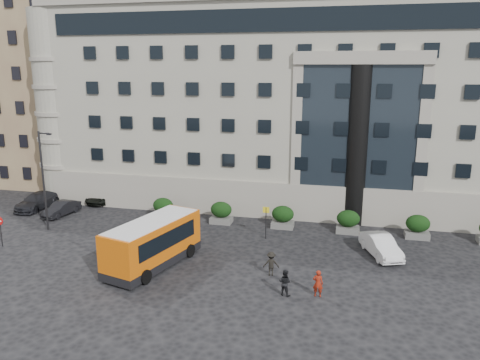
% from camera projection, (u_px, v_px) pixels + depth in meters
% --- Properties ---
extents(ground, '(120.00, 120.00, 0.00)m').
position_uv_depth(ground, '(175.00, 257.00, 32.32)').
color(ground, black).
rests_on(ground, ground).
extents(civic_building, '(44.00, 24.00, 18.00)m').
position_uv_depth(civic_building, '(299.00, 104.00, 49.68)').
color(civic_building, gray).
rests_on(civic_building, ground).
extents(entrance_column, '(1.80, 1.80, 13.00)m').
position_uv_depth(entrance_column, '(357.00, 147.00, 37.88)').
color(entrance_column, black).
rests_on(entrance_column, ground).
extents(apartment_near, '(14.00, 14.00, 20.00)m').
position_uv_depth(apartment_near, '(39.00, 92.00, 54.19)').
color(apartment_near, '#83664C').
rests_on(apartment_near, ground).
extents(apartment_far, '(13.00, 13.00, 22.00)m').
position_uv_depth(apartment_far, '(96.00, 79.00, 71.65)').
color(apartment_far, brown).
rests_on(apartment_far, ground).
extents(hedge_a, '(1.80, 1.26, 1.84)m').
position_uv_depth(hedge_a, '(163.00, 208.00, 40.37)').
color(hedge_a, '#585855').
rests_on(hedge_a, ground).
extents(hedge_b, '(1.80, 1.26, 1.84)m').
position_uv_depth(hedge_b, '(221.00, 212.00, 39.22)').
color(hedge_b, '#585855').
rests_on(hedge_b, ground).
extents(hedge_c, '(1.80, 1.26, 1.84)m').
position_uv_depth(hedge_c, '(283.00, 217.00, 38.06)').
color(hedge_c, '#585855').
rests_on(hedge_c, ground).
extents(hedge_d, '(1.80, 1.26, 1.84)m').
position_uv_depth(hedge_d, '(348.00, 221.00, 36.91)').
color(hedge_d, '#585855').
rests_on(hedge_d, ground).
extents(hedge_e, '(1.80, 1.26, 1.84)m').
position_uv_depth(hedge_e, '(418.00, 226.00, 35.76)').
color(hedge_e, '#585855').
rests_on(hedge_e, ground).
extents(street_lamp, '(1.16, 0.18, 8.00)m').
position_uv_depth(street_lamp, '(44.00, 177.00, 36.77)').
color(street_lamp, '#262628').
rests_on(street_lamp, ground).
extents(bus_stop_sign, '(0.50, 0.08, 2.52)m').
position_uv_depth(bus_stop_sign, '(266.00, 217.00, 35.43)').
color(bus_stop_sign, '#262628').
rests_on(bus_stop_sign, ground).
extents(no_entry_sign, '(0.64, 0.16, 2.32)m').
position_uv_depth(no_entry_sign, '(0.00, 225.00, 33.82)').
color(no_entry_sign, '#262628').
rests_on(no_entry_sign, ground).
extents(minibus, '(4.45, 7.84, 3.10)m').
position_uv_depth(minibus, '(153.00, 241.00, 30.57)').
color(minibus, '#CE5809').
rests_on(minibus, ground).
extents(red_truck, '(2.85, 5.43, 2.82)m').
position_uv_depth(red_truck, '(110.00, 176.00, 49.79)').
color(red_truck, '#95220A').
rests_on(red_truck, ground).
extents(parked_car_b, '(1.91, 3.90, 1.23)m').
position_uv_depth(parked_car_b, '(61.00, 209.00, 41.32)').
color(parked_car_b, black).
rests_on(parked_car_b, ground).
extents(parked_car_c, '(2.18, 5.04, 1.45)m').
position_uv_depth(parked_car_c, '(37.00, 201.00, 43.28)').
color(parked_car_c, black).
rests_on(parked_car_c, ground).
extents(parked_car_d, '(2.56, 4.80, 1.28)m').
position_uv_depth(parked_car_d, '(105.00, 195.00, 45.50)').
color(parked_car_d, black).
rests_on(parked_car_d, ground).
extents(white_taxi, '(2.99, 4.66, 1.45)m').
position_uv_depth(white_taxi, '(381.00, 246.00, 32.47)').
color(white_taxi, silver).
rests_on(white_taxi, ground).
extents(pedestrian_a, '(0.59, 0.39, 1.61)m').
position_uv_depth(pedestrian_a, '(318.00, 283.00, 26.64)').
color(pedestrian_a, maroon).
rests_on(pedestrian_a, ground).
extents(pedestrian_b, '(0.90, 0.80, 1.55)m').
position_uv_depth(pedestrian_b, '(285.00, 282.00, 26.82)').
color(pedestrian_b, black).
rests_on(pedestrian_b, ground).
extents(pedestrian_c, '(1.10, 0.75, 1.57)m').
position_uv_depth(pedestrian_c, '(271.00, 264.00, 29.36)').
color(pedestrian_c, black).
rests_on(pedestrian_c, ground).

